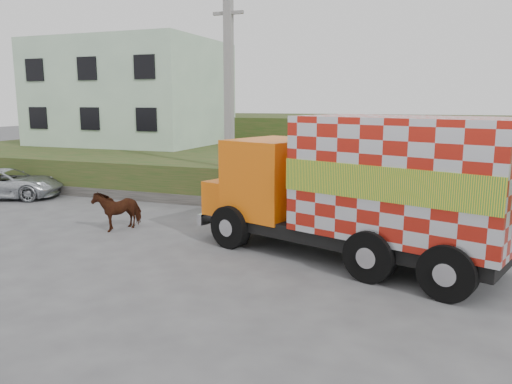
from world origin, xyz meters
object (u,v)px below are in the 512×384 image
at_px(cow, 118,209).
at_px(suv, 7,184).
at_px(utility_pole, 229,100).
at_px(pedestrian, 304,145).
at_px(cargo_truck, 362,188).

height_order(cow, suv, cow).
relative_size(utility_pole, pedestrian, 5.20).
xyz_separation_m(cow, suv, (-7.46, 2.66, -0.01)).
bearing_deg(cargo_truck, pedestrian, 134.27).
xyz_separation_m(suv, pedestrian, (11.76, 3.97, 1.65)).
bearing_deg(utility_pole, cargo_truck, -41.45).
relative_size(cargo_truck, pedestrian, 5.60).
relative_size(cargo_truck, cow, 5.80).
relative_size(cargo_truck, suv, 1.94).
xyz_separation_m(cargo_truck, cow, (-7.74, 0.56, -1.26)).
bearing_deg(cargo_truck, suv, -173.27).
bearing_deg(suv, cow, -130.52).
xyz_separation_m(cow, pedestrian, (4.30, 6.63, 1.64)).
bearing_deg(cow, utility_pole, 91.46).
height_order(utility_pole, pedestrian, utility_pole).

